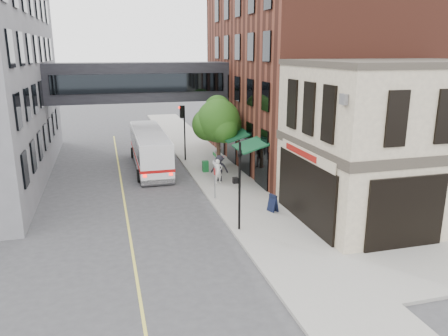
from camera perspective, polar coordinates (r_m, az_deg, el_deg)
ground at (r=20.60m, az=2.59°, el=-10.57°), size 120.00×120.00×0.00m
sidewalk_main at (r=33.76m, az=-1.47°, el=-0.08°), size 4.00×60.00×0.15m
corner_building at (r=25.02m, az=21.21°, el=3.23°), size 10.19×8.12×8.45m
brick_building at (r=36.30m, az=10.64°, el=11.81°), size 13.76×18.00×14.00m
skyway_bridge at (r=35.83m, az=-11.06°, el=10.97°), size 14.00×3.18×3.00m
traffic_signal_near at (r=21.42m, az=1.98°, el=-0.99°), size 0.44×0.22×4.60m
traffic_signal_far at (r=35.60m, az=-5.41°, el=6.03°), size 0.53×0.28×4.50m
street_sign_pole at (r=26.35m, az=-1.22°, el=-0.27°), size 0.08×0.75×3.00m
street_tree at (r=32.26m, az=-0.85°, el=6.18°), size 3.80×3.20×5.60m
lane_marking at (r=29.05m, az=-13.07°, el=-3.16°), size 0.12×40.00×0.01m
bus at (r=34.54m, az=-9.68°, el=2.66°), size 2.64×10.62×2.85m
pedestrian_a at (r=29.66m, az=-0.76°, el=-0.42°), size 0.68×0.52×1.65m
pedestrian_b at (r=32.91m, az=-0.64°, el=1.30°), size 1.02×0.88×1.82m
pedestrian_c at (r=30.09m, az=-0.58°, el=-0.01°), size 1.35×1.06×1.84m
newspaper_box at (r=32.55m, az=-2.45°, el=0.23°), size 0.45×0.40×0.84m
sandwich_board at (r=24.71m, az=6.41°, el=-4.56°), size 0.53×0.65×0.99m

